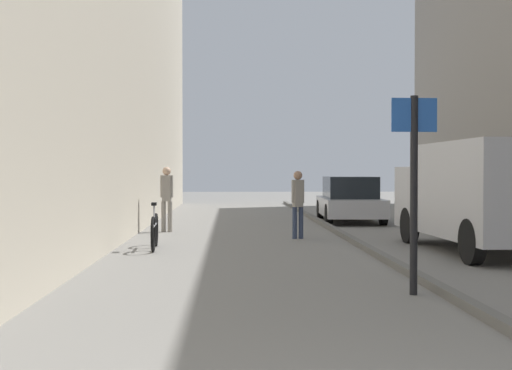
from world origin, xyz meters
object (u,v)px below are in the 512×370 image
object	(u,v)px
pedestrian_mid_block	(298,200)
delivery_van	(481,193)
pedestrian_main_foreground	(167,194)
parked_car	(350,200)
street_sign_post	(414,177)
bicycle_leaning	(155,231)

from	to	relation	value
pedestrian_mid_block	delivery_van	distance (m)	4.47
pedestrian_main_foreground	pedestrian_mid_block	xyz separation A→B (m)	(3.32, -2.00, -0.06)
parked_car	street_sign_post	distance (m)	13.18
parked_car	bicycle_leaning	bearing A→B (deg)	-122.87
street_sign_post	bicycle_leaning	distance (m)	6.82
pedestrian_main_foreground	street_sign_post	xyz separation A→B (m)	(4.09, -9.57, 0.54)
delivery_van	parked_car	size ratio (longest dim) A/B	1.24
pedestrian_mid_block	bicycle_leaning	xyz separation A→B (m)	(-3.19, -2.15, -0.56)
pedestrian_mid_block	parked_car	size ratio (longest dim) A/B	0.38
parked_car	bicycle_leaning	distance (m)	9.37
pedestrian_mid_block	bicycle_leaning	bearing A→B (deg)	-163.51
parked_car	bicycle_leaning	xyz separation A→B (m)	(-5.40, -7.65, -0.33)
parked_car	pedestrian_mid_block	bearing A→B (deg)	-109.55
pedestrian_mid_block	delivery_van	xyz separation A→B (m)	(3.36, -2.93, 0.24)
pedestrian_mid_block	delivery_van	world-z (taller)	delivery_van
delivery_van	parked_car	bearing A→B (deg)	95.59
pedestrian_mid_block	bicycle_leaning	world-z (taller)	pedestrian_mid_block
pedestrian_main_foreground	delivery_van	size ratio (longest dim) A/B	0.33
bicycle_leaning	pedestrian_main_foreground	bearing A→B (deg)	88.92
pedestrian_main_foreground	delivery_van	world-z (taller)	delivery_van
parked_car	street_sign_post	world-z (taller)	street_sign_post
pedestrian_main_foreground	parked_car	world-z (taller)	pedestrian_main_foreground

